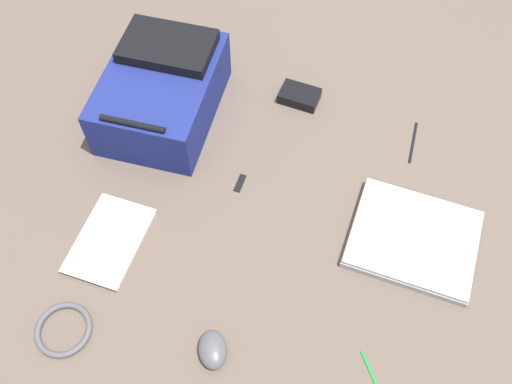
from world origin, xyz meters
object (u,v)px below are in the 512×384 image
(backpack, at_px, (162,90))
(laptop, at_px, (413,239))
(computer_mouse, at_px, (213,349))
(cable_coil, at_px, (63,330))
(book_comic, at_px, (110,241))
(usb_stick, at_px, (240,183))
(pen_black, at_px, (413,142))
(pen_blue, at_px, (374,379))
(power_brick, at_px, (300,96))

(backpack, relative_size, laptop, 1.19)
(laptop, height_order, computer_mouse, computer_mouse)
(computer_mouse, bearing_deg, laptop, -160.06)
(computer_mouse, xyz_separation_m, cable_coil, (0.36, -0.05, -0.01))
(book_comic, distance_m, usb_stick, 0.38)
(computer_mouse, relative_size, usb_stick, 1.62)
(laptop, bearing_deg, pen_black, -98.08)
(laptop, distance_m, pen_blue, 0.38)
(power_brick, xyz_separation_m, usb_stick, (0.17, 0.31, -0.01))
(backpack, distance_m, cable_coil, 0.71)
(power_brick, distance_m, usb_stick, 0.35)
(power_brick, height_order, pen_black, power_brick)
(backpack, relative_size, pen_blue, 3.46)
(computer_mouse, bearing_deg, cable_coil, -17.68)
(power_brick, relative_size, pen_blue, 0.87)
(pen_blue, bearing_deg, pen_black, -104.97)
(backpack, xyz_separation_m, laptop, (-0.68, 0.43, -0.07))
(backpack, bearing_deg, pen_blue, 125.01)
(backpack, xyz_separation_m, book_comic, (0.10, 0.44, -0.08))
(cable_coil, distance_m, pen_black, 1.07)
(pen_black, bearing_deg, backpack, -8.79)
(laptop, bearing_deg, power_brick, -59.64)
(computer_mouse, relative_size, pen_blue, 0.70)
(laptop, xyz_separation_m, pen_black, (-0.05, -0.32, -0.01))
(laptop, distance_m, pen_black, 0.32)
(power_brick, bearing_deg, computer_mouse, 73.88)
(book_comic, height_order, pen_black, book_comic)
(cable_coil, bearing_deg, usb_stick, -134.21)
(power_brick, bearing_deg, pen_black, 153.95)
(usb_stick, bearing_deg, pen_blue, 121.32)
(power_brick, bearing_deg, usb_stick, 60.51)
(computer_mouse, distance_m, pen_blue, 0.38)
(laptop, height_order, usb_stick, laptop)
(usb_stick, bearing_deg, backpack, -48.43)
(power_brick, bearing_deg, book_comic, 44.10)
(backpack, xyz_separation_m, cable_coil, (0.18, 0.68, -0.08))
(power_brick, bearing_deg, pen_blue, 100.01)
(laptop, xyz_separation_m, cable_coil, (0.86, 0.25, -0.01))
(computer_mouse, height_order, pen_black, computer_mouse)
(book_comic, distance_m, pen_black, 0.90)
(laptop, bearing_deg, usb_stick, -20.95)
(backpack, bearing_deg, power_brick, -173.38)
(backpack, relative_size, pen_black, 3.11)
(pen_blue, height_order, usb_stick, same)
(laptop, height_order, pen_blue, laptop)
(computer_mouse, xyz_separation_m, pen_black, (-0.55, -0.61, -0.02))
(pen_black, bearing_deg, usb_stick, 16.33)
(laptop, height_order, book_comic, laptop)
(cable_coil, relative_size, power_brick, 1.17)
(backpack, height_order, pen_black, backpack)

